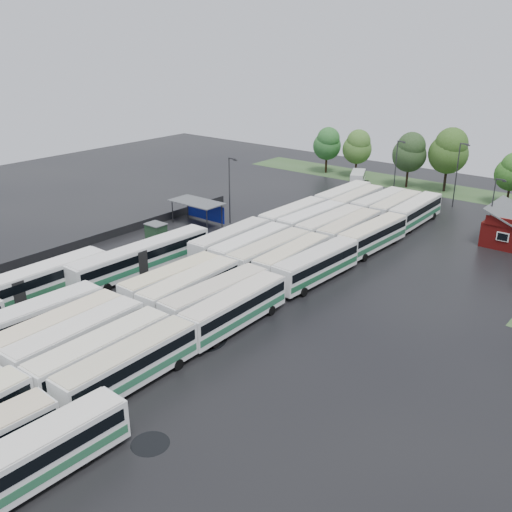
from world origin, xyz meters
The scene contains 44 objects.
ground centered at (0.00, 0.00, 0.00)m, with size 160.00×160.00×0.00m, color black.
wash_shed centered at (-17.20, 22.02, 2.99)m, with size 8.20×4.20×3.58m.
utility_hut centered at (-16.20, 12.60, 1.32)m, with size 2.70×2.20×2.62m.
grass_strip_north centered at (2.00, 64.80, 0.01)m, with size 80.00×10.00×0.01m, color #355329.
west_fence centered at (-22.20, 8.00, 0.60)m, with size 0.10×50.00×1.20m, color #2D2D30.
bus_r1c0 centered at (-4.49, -12.60, 1.99)m, with size 3.34×13.11×3.62m.
bus_r1c1 centered at (-1.03, -12.28, 1.94)m, with size 3.03×12.72×3.52m.
bus_r1c2 centered at (1.83, -12.45, 2.00)m, with size 3.21×13.12×3.63m.
bus_r1c3 centered at (5.33, -12.55, 2.01)m, with size 2.96×13.14×3.65m.
bus_r1c4 centered at (8.44, -12.19, 1.98)m, with size 2.94×13.00×3.61m.
bus_r2c1 centered at (-1.08, 1.51, 1.92)m, with size 3.04×12.64×3.50m.
bus_r2c2 centered at (1.81, 1.35, 1.97)m, with size 3.19×12.96×3.58m.
bus_r2c3 centered at (5.39, 1.40, 1.99)m, with size 3.27×13.13×3.63m.
bus_r2c4 centered at (8.39, 0.89, 2.00)m, with size 3.00×13.08×3.63m.
bus_r3c0 centered at (-4.45, 14.80, 2.01)m, with size 3.21×13.21×3.65m.
bus_r3c1 centered at (-1.12, 14.78, 1.99)m, with size 2.99×13.03×3.61m.
bus_r3c2 centered at (2.12, 14.50, 2.00)m, with size 2.87×13.08×3.63m.
bus_r3c3 centered at (5.04, 15.11, 1.91)m, with size 2.95×12.57×3.48m.
bus_r3c4 centered at (8.45, 15.13, 2.02)m, with size 3.37×13.28×3.67m.
bus_r4c0 centered at (-4.46, 28.63, 1.99)m, with size 2.93×13.04×3.62m.
bus_r4c1 centered at (-1.24, 28.63, 1.98)m, with size 3.16×13.02×3.60m.
bus_r4c2 centered at (2.16, 28.21, 2.01)m, with size 3.13×13.22×3.66m.
bus_r4c3 centered at (5.01, 28.42, 1.97)m, with size 2.91×12.89×3.58m.
bus_r4c4 centered at (8.55, 28.43, 2.01)m, with size 3.29×13.21×3.65m.
bus_r5c0 centered at (-4.23, 42.22, 1.99)m, with size 2.85×13.03×3.62m.
bus_r5c1 centered at (-1.38, 41.66, 1.93)m, with size 2.82×12.61×3.50m.
bus_r5c2 centered at (2.18, 42.28, 1.96)m, with size 3.12×12.85×3.56m.
bus_r5c3 centered at (5.03, 42.32, 1.94)m, with size 2.78×12.67×3.52m.
bus_r5c4 centered at (8.25, 42.29, 2.02)m, with size 3.08×13.24×3.67m.
artic_bus_west_b centered at (-9.18, 4.19, 1.99)m, with size 3.35×19.39×3.58m.
artic_bus_west_c centered at (-12.14, -9.67, 2.04)m, with size 3.00×19.89×3.69m.
minibus centered at (-10.03, 57.19, 1.54)m, with size 4.77×6.76×2.78m.
tree_north_0 centered at (-20.65, 63.04, 6.06)m, with size 5.69×5.69×9.42m.
tree_north_1 centered at (-13.94, 63.45, 6.14)m, with size 5.76×5.76×9.54m.
tree_north_2 centered at (-2.42, 62.33, 6.66)m, with size 6.25×6.25×10.35m.
tree_north_3 centered at (4.25, 63.89, 7.48)m, with size 7.02×7.02×11.63m.
lamp_post_ne centered at (19.61, 40.77, 5.27)m, with size 1.40×0.27×9.08m.
lamp_post_nw centered at (-13.69, 25.25, 5.82)m, with size 1.54×0.30×10.03m.
lamp_post_back_w centered at (-1.58, 55.33, 5.67)m, with size 1.50×0.29×9.76m.
lamp_post_back_e centered at (9.34, 54.98, 6.17)m, with size 1.64×0.32×10.63m.
puddle_0 centered at (-1.16, -17.32, 0.00)m, with size 6.24×6.24×0.01m, color black.
puddle_2 centered at (-10.35, 2.43, 0.00)m, with size 5.99×5.99×0.01m, color black.
puddle_3 centered at (7.49, -3.10, 0.00)m, with size 5.10×5.10×0.01m, color black.
puddle_4 centered at (15.05, -15.89, 0.00)m, with size 2.77×2.77×0.01m, color black.
Camera 1 is at (41.23, -36.40, 26.82)m, focal length 40.00 mm.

